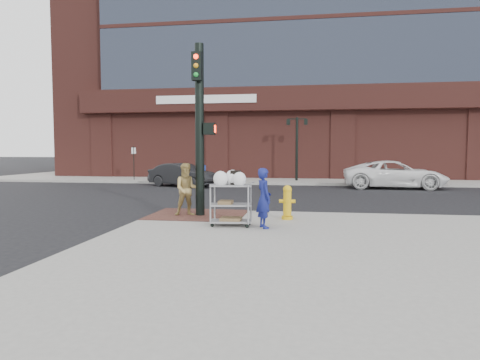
% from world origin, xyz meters
% --- Properties ---
extents(ground, '(220.00, 220.00, 0.00)m').
position_xyz_m(ground, '(0.00, 0.00, 0.00)').
color(ground, black).
rests_on(ground, ground).
extents(sidewalk_far, '(65.00, 36.00, 0.15)m').
position_xyz_m(sidewalk_far, '(12.50, 32.00, 0.07)').
color(sidewalk_far, gray).
rests_on(sidewalk_far, ground).
extents(brick_curb_ramp, '(2.80, 2.40, 0.01)m').
position_xyz_m(brick_curb_ramp, '(-0.60, 0.90, 0.16)').
color(brick_curb_ramp, '#542A27').
rests_on(brick_curb_ramp, sidewalk_near).
extents(bank_building, '(42.00, 26.00, 28.00)m').
position_xyz_m(bank_building, '(5.00, 31.00, 14.15)').
color(bank_building, '#5D2A24').
rests_on(bank_building, sidewalk_far).
extents(lamp_post, '(1.32, 0.22, 4.00)m').
position_xyz_m(lamp_post, '(2.00, 16.00, 2.62)').
color(lamp_post, black).
rests_on(lamp_post, sidewalk_far).
extents(parking_sign, '(0.05, 0.05, 2.20)m').
position_xyz_m(parking_sign, '(-8.50, 15.00, 1.25)').
color(parking_sign, black).
rests_on(parking_sign, sidewalk_far).
extents(traffic_signal_pole, '(0.61, 0.51, 5.00)m').
position_xyz_m(traffic_signal_pole, '(-0.48, 0.77, 2.83)').
color(traffic_signal_pole, black).
rests_on(traffic_signal_pole, sidewalk_near).
extents(woman_blue, '(0.56, 0.65, 1.49)m').
position_xyz_m(woman_blue, '(1.57, -0.96, 0.90)').
color(woman_blue, navy).
rests_on(woman_blue, sidewalk_near).
extents(pedestrian_tan, '(0.91, 0.81, 1.55)m').
position_xyz_m(pedestrian_tan, '(-0.87, 0.72, 0.92)').
color(pedestrian_tan, '#A98F4F').
rests_on(pedestrian_tan, sidewalk_near).
extents(sedan_dark, '(4.29, 2.79, 1.33)m').
position_xyz_m(sedan_dark, '(-4.39, 12.16, 0.67)').
color(sedan_dark, black).
rests_on(sedan_dark, ground).
extents(minivan_white, '(5.51, 2.67, 1.51)m').
position_xyz_m(minivan_white, '(7.37, 12.79, 0.75)').
color(minivan_white, white).
rests_on(minivan_white, ground).
extents(utility_cart, '(1.10, 0.71, 1.42)m').
position_xyz_m(utility_cart, '(0.71, -0.81, 0.80)').
color(utility_cart, gray).
rests_on(utility_cart, sidewalk_near).
extents(fire_hydrant, '(0.45, 0.32, 0.96)m').
position_xyz_m(fire_hydrant, '(2.08, 0.48, 0.64)').
color(fire_hydrant, gold).
rests_on(fire_hydrant, sidewalk_near).
extents(newsbox_red, '(0.40, 0.36, 0.95)m').
position_xyz_m(newsbox_red, '(-6.26, 14.86, 0.62)').
color(newsbox_red, '#A7131B').
rests_on(newsbox_red, sidewalk_far).
extents(newsbox_blue, '(0.41, 0.38, 0.96)m').
position_xyz_m(newsbox_blue, '(-4.06, 15.49, 0.63)').
color(newsbox_blue, '#193BA5').
rests_on(newsbox_blue, sidewalk_far).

